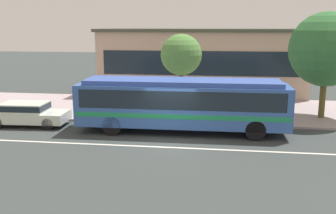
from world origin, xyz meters
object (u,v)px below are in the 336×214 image
at_px(bus_stop_sign, 240,96).
at_px(street_tree_mid_block, 327,49).
at_px(transit_bus, 182,102).
at_px(street_tree_near_stop, 181,55).
at_px(sedan_behind_bus, 27,113).
at_px(pedestrian_waiting_near_sign, 259,104).

relative_size(bus_stop_sign, street_tree_mid_block, 0.40).
height_order(transit_bus, street_tree_near_stop, street_tree_near_stop).
xyz_separation_m(bus_stop_sign, street_tree_mid_block, (4.89, 2.11, 2.45)).
bearing_deg(sedan_behind_bus, transit_bus, -0.78).
distance_m(pedestrian_waiting_near_sign, bus_stop_sign, 1.60).
xyz_separation_m(street_tree_near_stop, street_tree_mid_block, (8.50, -1.04, 0.49)).
xyz_separation_m(sedan_behind_bus, pedestrian_waiting_near_sign, (12.86, 2.53, 0.35)).
bearing_deg(transit_bus, pedestrian_waiting_near_sign, 32.53).
relative_size(transit_bus, street_tree_near_stop, 2.24).
height_order(sedan_behind_bus, street_tree_near_stop, street_tree_near_stop).
xyz_separation_m(pedestrian_waiting_near_sign, bus_stop_sign, (-1.13, -0.94, 0.62)).
relative_size(transit_bus, bus_stop_sign, 4.45).
height_order(bus_stop_sign, street_tree_mid_block, street_tree_mid_block).
distance_m(bus_stop_sign, street_tree_near_stop, 5.17).
bearing_deg(street_tree_mid_block, bus_stop_sign, -156.67).
bearing_deg(pedestrian_waiting_near_sign, street_tree_near_stop, 155.12).
relative_size(sedan_behind_bus, street_tree_near_stop, 0.90).
bearing_deg(street_tree_mid_block, pedestrian_waiting_near_sign, -162.80).
bearing_deg(bus_stop_sign, transit_bus, -150.58).
height_order(transit_bus, sedan_behind_bus, transit_bus).
distance_m(sedan_behind_bus, bus_stop_sign, 11.87).
height_order(transit_bus, pedestrian_waiting_near_sign, transit_bus).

